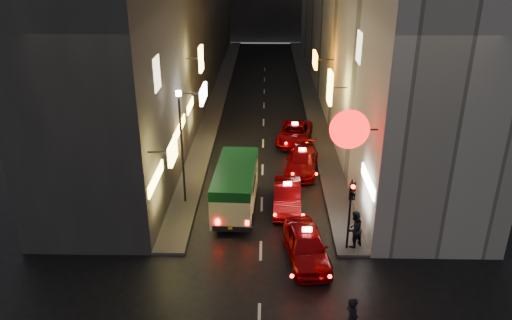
# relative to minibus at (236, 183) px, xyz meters

# --- Properties ---
(sidewalk_left) EXTENTS (1.50, 52.00, 0.15)m
(sidewalk_left) POSITION_rel_minibus_xyz_m (-2.87, 21.59, -1.48)
(sidewalk_left) COLOR #464341
(sidewalk_left) RESTS_ON ground
(sidewalk_right) EXTENTS (1.50, 52.00, 0.15)m
(sidewalk_right) POSITION_rel_minibus_xyz_m (5.63, 21.59, -1.48)
(sidewalk_right) COLOR #464341
(sidewalk_right) RESTS_ON ground
(minibus) EXTENTS (2.26, 5.82, 2.47)m
(minibus) POSITION_rel_minibus_xyz_m (0.00, 0.00, 0.00)
(minibus) COLOR #E8DF91
(minibus) RESTS_ON ground
(taxi_near) EXTENTS (2.85, 5.63, 1.89)m
(taxi_near) POSITION_rel_minibus_xyz_m (3.43, -4.54, -0.70)
(taxi_near) COLOR #820207
(taxi_near) RESTS_ON ground
(taxi_second) EXTENTS (2.21, 5.01, 1.74)m
(taxi_second) POSITION_rel_minibus_xyz_m (2.75, 0.26, -0.77)
(taxi_second) COLOR #820207
(taxi_second) RESTS_ON ground
(taxi_third) EXTENTS (2.71, 5.15, 1.73)m
(taxi_third) POSITION_rel_minibus_xyz_m (3.84, 5.06, -0.78)
(taxi_third) COLOR #820207
(taxi_third) RESTS_ON ground
(taxi_far) EXTENTS (2.82, 5.19, 1.74)m
(taxi_far) POSITION_rel_minibus_xyz_m (3.62, 9.86, -0.77)
(taxi_far) COLOR #820207
(taxi_far) RESTS_ON ground
(pedestrian_crossing) EXTENTS (0.69, 0.82, 2.12)m
(pedestrian_crossing) POSITION_rel_minibus_xyz_m (4.68, -9.55, -0.50)
(pedestrian_crossing) COLOR black
(pedestrian_crossing) RESTS_ON ground
(pedestrian_sidewalk) EXTENTS (0.91, 0.85, 2.06)m
(pedestrian_sidewalk) POSITION_rel_minibus_xyz_m (5.69, -3.64, -0.38)
(pedestrian_sidewalk) COLOR black
(pedestrian_sidewalk) RESTS_ON sidewalk_right
(traffic_light) EXTENTS (0.26, 0.43, 3.50)m
(traffic_light) POSITION_rel_minibus_xyz_m (5.38, -3.94, 1.13)
(traffic_light) COLOR black
(traffic_light) RESTS_ON sidewalk_right
(lamp_post) EXTENTS (0.28, 0.28, 6.22)m
(lamp_post) POSITION_rel_minibus_xyz_m (-2.82, 0.59, 2.17)
(lamp_post) COLOR black
(lamp_post) RESTS_ON sidewalk_left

